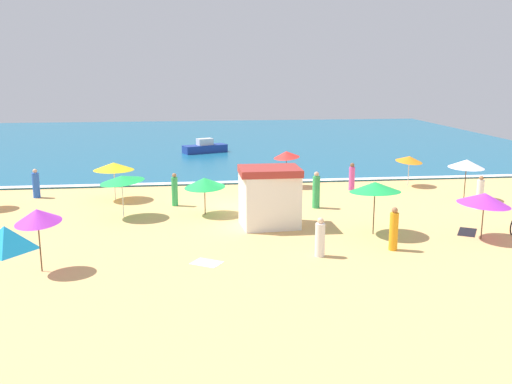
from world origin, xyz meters
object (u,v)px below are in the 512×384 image
(beachgoer_4, at_px, (480,194))
(lifeguard_cabana, at_px, (269,197))
(beach_umbrella_6, at_px, (114,166))
(beach_umbrella_7, at_px, (122,179))
(beachgoer_6, at_px, (36,184))
(beach_umbrella_0, at_px, (409,159))
(beachgoer_1, at_px, (352,177))
(beachgoer_2, at_px, (175,190))
(beach_umbrella_2, at_px, (375,187))
(beachgoer_3, at_px, (394,230))
(beachgoer_10, at_px, (316,191))
(beach_umbrella_4, at_px, (467,164))
(beach_umbrella_1, at_px, (205,183))
(small_boat_0, at_px, (205,148))
(beachgoer_0, at_px, (245,196))
(beachgoer_8, at_px, (320,239))
(beach_umbrella_8, at_px, (37,216))
(beach_umbrella_9, at_px, (484,199))
(beach_tent, at_px, (5,238))
(beach_umbrella_5, at_px, (287,154))

(beachgoer_4, bearing_deg, lifeguard_cabana, -170.72)
(beach_umbrella_6, relative_size, beach_umbrella_7, 0.93)
(beach_umbrella_7, height_order, beachgoer_6, beach_umbrella_7)
(beachgoer_6, bearing_deg, beach_umbrella_6, -13.30)
(beach_umbrella_0, bearing_deg, beach_umbrella_7, -161.68)
(beachgoer_4, bearing_deg, beachgoer_1, 133.63)
(beachgoer_2, bearing_deg, beach_umbrella_2, -36.10)
(beachgoer_3, bearing_deg, beachgoer_10, 101.51)
(beach_umbrella_4, bearing_deg, beach_umbrella_1, -173.68)
(beach_umbrella_2, xyz_separation_m, small_boat_0, (-6.51, 25.10, -1.60))
(beachgoer_6, distance_m, small_boat_0, 18.73)
(beachgoer_0, xyz_separation_m, beachgoer_1, (6.89, 4.70, -0.08))
(small_boat_0, bearing_deg, beachgoer_8, -82.87)
(beach_umbrella_8, height_order, beach_umbrella_9, beach_umbrella_8)
(beach_umbrella_4, xyz_separation_m, beach_tent, (-22.53, -6.43, -1.49))
(beachgoer_3, distance_m, beachgoer_10, 7.41)
(beach_umbrella_0, relative_size, beach_umbrella_2, 0.78)
(lifeguard_cabana, height_order, beachgoer_10, lifeguard_cabana)
(beach_umbrella_7, height_order, beachgoer_8, beach_umbrella_7)
(beach_tent, bearing_deg, beach_umbrella_0, 26.33)
(beach_umbrella_4, relative_size, beachgoer_2, 1.50)
(lifeguard_cabana, height_order, beach_umbrella_9, lifeguard_cabana)
(beach_umbrella_0, relative_size, beachgoer_8, 1.46)
(beachgoer_2, xyz_separation_m, beachgoer_6, (-7.78, 2.90, -0.07))
(beachgoer_0, height_order, beachgoer_3, beachgoer_0)
(beach_umbrella_0, relative_size, beachgoer_4, 1.28)
(beachgoer_10, bearing_deg, beach_umbrella_4, 6.31)
(lifeguard_cabana, height_order, beachgoer_0, lifeguard_cabana)
(beach_umbrella_7, height_order, beach_tent, beach_umbrella_7)
(beach_umbrella_7, relative_size, beachgoer_10, 1.41)
(beachgoer_1, bearing_deg, beachgoer_2, -165.35)
(beach_umbrella_2, height_order, beach_tent, beach_umbrella_2)
(beachgoer_0, relative_size, beachgoer_4, 1.04)
(beach_umbrella_6, bearing_deg, beach_umbrella_7, -77.68)
(beach_umbrella_5, bearing_deg, beach_umbrella_8, -129.68)
(beachgoer_0, bearing_deg, beach_umbrella_2, -40.35)
(beach_umbrella_9, bearing_deg, beachgoer_0, 149.18)
(beachgoer_1, xyz_separation_m, beachgoer_6, (-18.22, 0.17, -0.02))
(beachgoer_1, bearing_deg, beach_umbrella_7, -159.50)
(beach_umbrella_5, height_order, beachgoer_0, beach_umbrella_5)
(beachgoer_10, bearing_deg, beachgoer_4, -9.03)
(beach_tent, distance_m, beachgoer_2, 9.50)
(lifeguard_cabana, xyz_separation_m, beach_umbrella_4, (11.58, 4.11, 0.61))
(beach_umbrella_4, relative_size, beachgoer_0, 1.43)
(beach_umbrella_1, bearing_deg, beachgoer_8, -59.21)
(beachgoer_4, xyz_separation_m, beachgoer_8, (-9.93, -6.34, -0.11))
(lifeguard_cabana, xyz_separation_m, beachgoer_2, (-4.39, 4.54, -0.57))
(beach_umbrella_2, xyz_separation_m, beachgoer_1, (1.71, 9.10, -1.34))
(beach_umbrella_8, bearing_deg, small_boat_0, 76.43)
(beachgoer_4, bearing_deg, beach_umbrella_7, 178.06)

